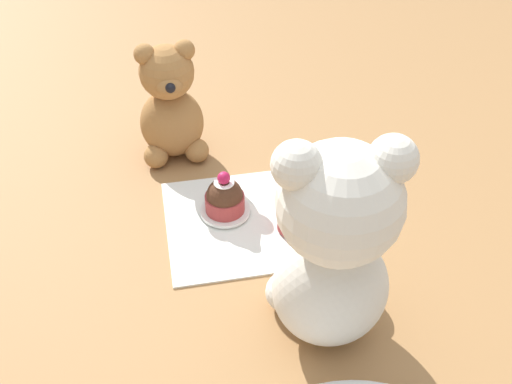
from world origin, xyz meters
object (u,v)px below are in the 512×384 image
at_px(cupcake_near_cream_bear, 295,214).
at_px(cupcake_near_tan_bear, 225,198).
at_px(saucer_plate, 225,210).
at_px(teddy_bear_tan, 170,106).
at_px(teddy_bear_cream, 334,245).

xyz_separation_m(cupcake_near_cream_bear, cupcake_near_tan_bear, (0.09, -0.05, 0.00)).
relative_size(cupcake_near_cream_bear, cupcake_near_tan_bear, 0.99).
xyz_separation_m(saucer_plate, cupcake_near_tan_bear, (0.00, -0.00, 0.03)).
relative_size(teddy_bear_tan, saucer_plate, 2.71).
relative_size(cupcake_near_cream_bear, saucer_plate, 0.93).
bearing_deg(teddy_bear_cream, cupcake_near_tan_bear, -63.28).
bearing_deg(teddy_bear_tan, cupcake_near_cream_bear, -57.67).
height_order(teddy_bear_cream, saucer_plate, teddy_bear_cream).
height_order(teddy_bear_cream, cupcake_near_tan_bear, teddy_bear_cream).
bearing_deg(saucer_plate, cupcake_near_tan_bear, -14.04).
bearing_deg(teddy_bear_cream, saucer_plate, -63.28).
bearing_deg(cupcake_near_cream_bear, teddy_bear_tan, -55.48).
distance_m(teddy_bear_tan, cupcake_near_tan_bear, 0.19).
distance_m(teddy_bear_cream, saucer_plate, 0.28).
bearing_deg(saucer_plate, cupcake_near_cream_bear, 150.52).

